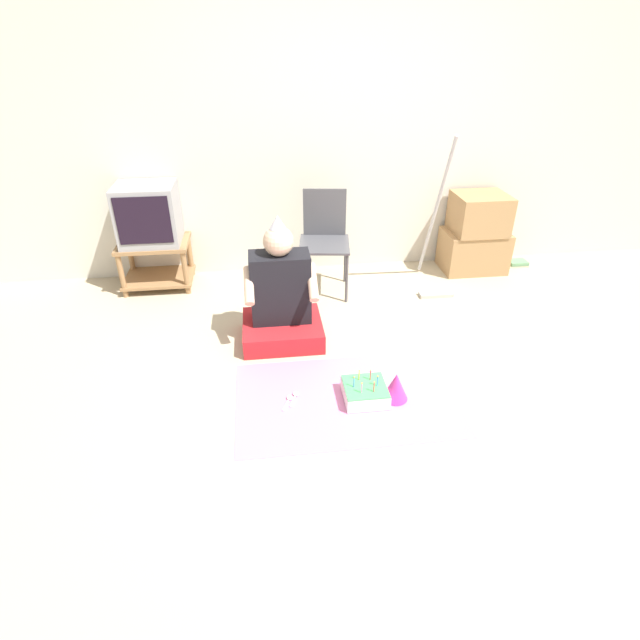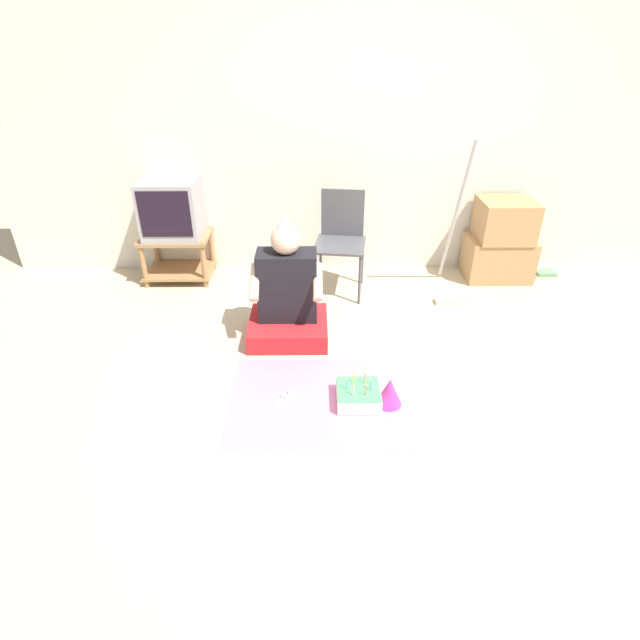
% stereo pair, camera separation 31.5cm
% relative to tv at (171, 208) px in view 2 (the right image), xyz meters
% --- Properties ---
extents(ground_plane, '(16.00, 16.00, 0.00)m').
position_rel_tv_xyz_m(ground_plane, '(1.66, -1.83, -0.64)').
color(ground_plane, tan).
extents(wall_back, '(6.40, 0.06, 2.55)m').
position_rel_tv_xyz_m(wall_back, '(1.66, 0.25, 0.63)').
color(wall_back, beige).
rests_on(wall_back, ground_plane).
extents(tv_stand, '(0.58, 0.44, 0.40)m').
position_rel_tv_xyz_m(tv_stand, '(0.00, -0.00, -0.40)').
color(tv_stand, '#997047').
rests_on(tv_stand, ground_plane).
extents(tv, '(0.47, 0.43, 0.48)m').
position_rel_tv_xyz_m(tv, '(0.00, 0.00, 0.00)').
color(tv, '#99999E').
rests_on(tv, tv_stand).
extents(folding_chair, '(0.46, 0.48, 0.83)m').
position_rel_tv_xyz_m(folding_chair, '(1.42, -0.21, -0.16)').
color(folding_chair, '#4C4C51').
rests_on(folding_chair, ground_plane).
extents(cardboard_box_stack, '(0.56, 0.41, 0.70)m').
position_rel_tv_xyz_m(cardboard_box_stack, '(2.83, -0.02, -0.30)').
color(cardboard_box_stack, '#A87F51').
rests_on(cardboard_box_stack, ground_plane).
extents(dust_mop, '(0.28, 0.54, 1.29)m').
position_rel_tv_xyz_m(dust_mop, '(2.33, -0.37, -0.25)').
color(dust_mop, '#B2ADA3').
rests_on(dust_mop, ground_plane).
extents(book_pile, '(0.19, 0.13, 0.05)m').
position_rel_tv_xyz_m(book_pile, '(3.29, -0.01, -0.62)').
color(book_pile, beige).
rests_on(book_pile, ground_plane).
extents(person_seated, '(0.56, 0.50, 0.91)m').
position_rel_tv_xyz_m(person_seated, '(1.01, -0.98, -0.34)').
color(person_seated, red).
rests_on(person_seated, ground_plane).
extents(party_cloth, '(1.32, 0.86, 0.01)m').
position_rel_tv_xyz_m(party_cloth, '(1.34, -1.75, -0.64)').
color(party_cloth, pink).
rests_on(party_cloth, ground_plane).
extents(birthday_cake, '(0.26, 0.26, 0.17)m').
position_rel_tv_xyz_m(birthday_cake, '(1.46, -1.76, -0.59)').
color(birthday_cake, white).
rests_on(birthday_cake, party_cloth).
extents(party_hat_blue, '(0.15, 0.15, 0.18)m').
position_rel_tv_xyz_m(party_hat_blue, '(1.64, -1.78, -0.55)').
color(party_hat_blue, '#CC338C').
rests_on(party_hat_blue, party_cloth).
extents(plastic_spoon_near, '(0.07, 0.14, 0.01)m').
position_rel_tv_xyz_m(plastic_spoon_near, '(1.04, -1.69, -0.63)').
color(plastic_spoon_near, white).
rests_on(plastic_spoon_near, party_cloth).
extents(plastic_spoon_far, '(0.07, 0.14, 0.01)m').
position_rel_tv_xyz_m(plastic_spoon_far, '(1.00, -1.72, -0.63)').
color(plastic_spoon_far, white).
rests_on(plastic_spoon_far, party_cloth).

